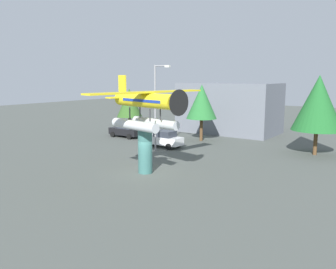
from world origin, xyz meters
name	(u,v)px	position (x,y,z in m)	size (l,w,h in m)	color
ground_plane	(145,173)	(0.00, 0.00, 0.00)	(140.00, 140.00, 0.00)	#4C514C
display_pedestal	(145,151)	(0.00, 0.00, 1.73)	(1.10, 1.10, 3.46)	#386B66
floatplane_monument	(146,107)	(0.13, -0.03, 5.13)	(7.14, 10.42, 4.00)	silver
car_near_black	(126,130)	(-12.08, 11.02, 0.88)	(4.20, 2.02, 1.76)	black
car_mid_white	(164,139)	(-4.81, 8.88, 0.88)	(4.20, 2.02, 1.76)	white
streetlight_primary	(157,102)	(-4.15, 6.87, 4.87)	(1.84, 0.28, 8.45)	gray
storefront_building	(229,108)	(-3.71, 22.00, 3.26)	(12.47, 7.15, 6.51)	slate
tree_west	(129,103)	(-12.51, 12.18, 4.11)	(3.14, 3.14, 5.88)	brown
tree_east	(202,102)	(-3.45, 14.38, 4.50)	(3.48, 3.48, 6.46)	brown
tree_center_back	(318,103)	(9.08, 14.30, 4.92)	(4.65, 4.65, 7.52)	brown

